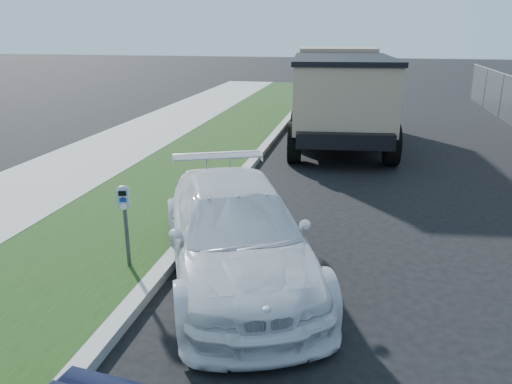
# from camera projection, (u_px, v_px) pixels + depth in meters

# --- Properties ---
(ground) EXTENTS (120.00, 120.00, 0.00)m
(ground) POSITION_uv_depth(u_px,v_px,m) (334.00, 282.00, 7.45)
(ground) COLOR black
(ground) RESTS_ON ground
(streetside) EXTENTS (6.12, 50.00, 0.15)m
(streetside) POSITION_uv_depth(u_px,v_px,m) (70.00, 207.00, 10.36)
(streetside) COLOR gray
(streetside) RESTS_ON ground
(parking_meter) EXTENTS (0.20, 0.16, 1.29)m
(parking_meter) POSITION_uv_depth(u_px,v_px,m) (125.00, 209.00, 7.40)
(parking_meter) COLOR #3F4247
(parking_meter) RESTS_ON ground
(white_wagon) EXTENTS (3.71, 5.29, 1.42)m
(white_wagon) POSITION_uv_depth(u_px,v_px,m) (236.00, 230.00, 7.52)
(white_wagon) COLOR white
(white_wagon) RESTS_ON ground
(dump_truck) EXTENTS (3.60, 7.72, 2.93)m
(dump_truck) POSITION_uv_depth(u_px,v_px,m) (339.00, 91.00, 16.25)
(dump_truck) COLOR black
(dump_truck) RESTS_ON ground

